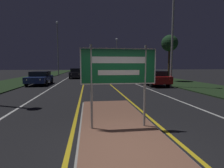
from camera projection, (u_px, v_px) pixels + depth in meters
ground_plane at (131, 156)px, 3.88m from camera, size 160.00×160.00×0.00m
median_island at (119, 129)px, 5.43m from camera, size 2.43×8.16×0.10m
verge_left at (20, 81)px, 22.29m from camera, size 5.00×100.00×0.08m
verge_right at (162, 79)px, 24.87m from camera, size 5.00×100.00×0.08m
centre_line_yellow_left at (85, 78)px, 28.32m from camera, size 0.12×70.00×0.01m
centre_line_yellow_right at (102, 78)px, 28.70m from camera, size 0.12×70.00×0.01m
lane_line_white_left at (67, 78)px, 27.94m from camera, size 0.12×70.00×0.01m
lane_line_white_right at (119, 77)px, 29.08m from camera, size 0.12×70.00×0.01m
edge_line_white_left at (48, 78)px, 27.53m from camera, size 0.10×70.00×0.01m
edge_line_white_right at (136, 77)px, 29.49m from camera, size 0.10×70.00×0.01m
highway_sign at (119, 70)px, 5.23m from camera, size 2.28×0.07×2.52m
streetlight_left_far at (58, 44)px, 33.14m from camera, size 0.44×0.44×10.23m
streetlight_right_near at (173, 14)px, 15.17m from camera, size 0.52×0.52×10.24m
streetlight_right_far at (117, 50)px, 43.22m from camera, size 0.55×0.55×8.69m
car_receding_0 at (155, 78)px, 17.43m from camera, size 1.87×4.61×1.48m
car_receding_1 at (113, 74)px, 24.67m from camera, size 1.91×4.46×1.49m
car_receding_2 at (121, 72)px, 35.52m from camera, size 1.90×4.76×1.36m
car_receding_3 at (102, 70)px, 43.60m from camera, size 1.88×4.65×1.52m
car_approaching_0 at (40, 78)px, 18.22m from camera, size 2.03×4.41×1.38m
car_approaching_1 at (76, 73)px, 27.63m from camera, size 1.97×4.65×1.55m
roadside_palm_right at (170, 44)px, 21.12m from camera, size 1.97×1.97×5.60m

